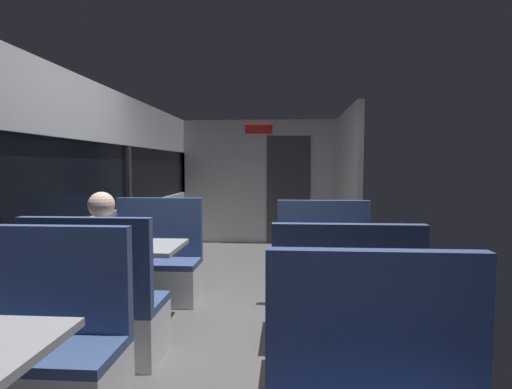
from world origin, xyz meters
TOP-DOWN VIEW (x-y plane):
  - ground_plane at (0.00, 0.00)m, footprint 3.30×9.20m
  - carriage_window_panel_left at (-1.45, 0.00)m, footprint 0.09×8.48m
  - carriage_end_bulkhead at (0.06, 4.19)m, footprint 2.90×0.11m
  - carriage_aisle_panel_right at (1.45, 3.00)m, footprint 0.08×2.40m
  - bench_near_window_facing_entry at (-0.89, -1.39)m, footprint 0.95×0.50m
  - dining_table_mid_window at (-0.89, 0.05)m, footprint 0.90×0.70m
  - bench_mid_window_facing_end at (-0.89, -0.65)m, footprint 0.95×0.50m
  - bench_mid_window_facing_entry at (-0.89, 0.75)m, footprint 0.95×0.50m
  - dining_table_rear_aisle at (0.89, -0.15)m, footprint 0.90×0.70m
  - bench_rear_aisle_facing_end at (0.89, -0.85)m, footprint 0.95×0.50m
  - bench_rear_aisle_facing_entry at (0.89, 0.55)m, footprint 0.95×0.50m
  - seated_passenger at (-0.89, -0.58)m, footprint 0.47×0.55m

SIDE VIEW (x-z plane):
  - ground_plane at x=0.00m, z-range -0.02..0.00m
  - bench_near_window_facing_entry at x=-0.89m, z-range -0.22..0.88m
  - bench_mid_window_facing_end at x=-0.89m, z-range -0.22..0.88m
  - bench_mid_window_facing_entry at x=-0.89m, z-range -0.22..0.88m
  - bench_rear_aisle_facing_end at x=0.89m, z-range -0.22..0.88m
  - bench_rear_aisle_facing_entry at x=0.89m, z-range -0.22..0.88m
  - seated_passenger at x=-0.89m, z-range -0.09..1.17m
  - dining_table_mid_window at x=-0.89m, z-range 0.27..1.01m
  - dining_table_rear_aisle at x=0.89m, z-range 0.27..1.01m
  - carriage_window_panel_left at x=-1.45m, z-range -0.04..2.26m
  - carriage_end_bulkhead at x=0.06m, z-range -0.01..2.29m
  - carriage_aisle_panel_right at x=1.45m, z-range 0.00..2.30m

